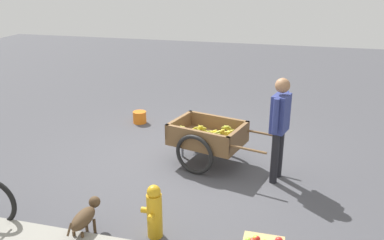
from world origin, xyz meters
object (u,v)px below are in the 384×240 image
Objects in this scene: dog at (85,217)px; plastic_bucket at (140,117)px; fruit_cart at (208,138)px; fire_hydrant at (154,211)px; vendor_person at (280,121)px.

dog is 3.82m from plastic_bucket.
fruit_cart is 2.46m from dog.
fire_hydrant reaches higher than dog.
fruit_cart is 2.65× the size of dog.
vendor_person is 2.93m from dog.
fire_hydrant is (1.28, 1.77, -0.59)m from vendor_person.
fruit_cart is at bearing 140.34° from plastic_bucket.
plastic_bucket is at bearing -65.68° from fire_hydrant.
fire_hydrant reaches higher than plastic_bucket.
dog is at bearing 102.37° from plastic_bucket.
fruit_cart is 1.15× the size of vendor_person.
vendor_person is 3.45m from plastic_bucket.
vendor_person is 2.33× the size of fire_hydrant.
fruit_cart is at bearing -14.22° from vendor_person.
fruit_cart is at bearing -112.66° from dog.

